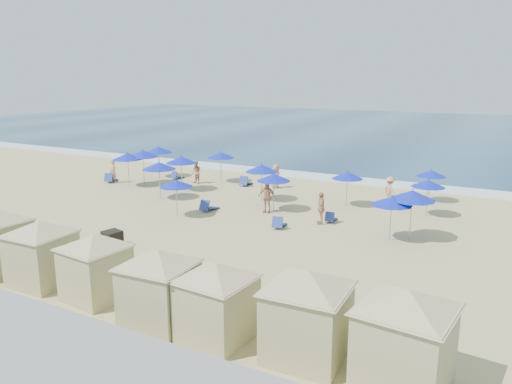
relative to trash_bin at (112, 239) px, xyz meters
The scene contains 36 objects.
ground 5.02m from the trash_bin, 73.52° to the left, with size 160.00×160.00×0.00m, color tan.
ocean 59.81m from the trash_bin, 88.64° to the left, with size 160.00×80.00×0.06m, color navy.
surf_line 20.35m from the trash_bin, 86.00° to the left, with size 160.00×2.50×0.08m, color white.
trash_bin is the anchor object (origin of this frame).
cabana_1 4.71m from the trash_bin, 79.53° to the right, with size 4.43×4.43×2.78m.
cabana_2 5.83m from the trash_bin, 50.63° to the right, with size 4.21×4.21×2.65m.
cabana_3 8.44m from the trash_bin, 34.90° to the right, with size 4.40×4.40×2.77m.
cabana_4 10.21m from the trash_bin, 27.59° to the right, with size 4.25×4.25×2.67m.
cabana_5 12.64m from the trash_bin, 20.23° to the right, with size 4.63×4.63×2.91m.
cabana_6 15.22m from the trash_bin, 16.89° to the right, with size 4.70×4.70×2.96m.
umbrella_0 16.87m from the trash_bin, 122.23° to the left, with size 2.22×2.22×2.53m.
umbrella_1 13.71m from the trash_bin, 129.71° to the left, with size 2.23×2.23×2.54m.
umbrella_2 14.20m from the trash_bin, 125.40° to the left, with size 2.33×2.33×2.65m.
umbrella_3 9.64m from the trash_bin, 116.07° to the left, with size 2.23×2.23×2.54m.
umbrella_4 15.47m from the trash_bin, 103.49° to the left, with size 2.10×2.10×2.39m.
umbrella_5 12.19m from the trash_bin, 111.62° to the left, with size 2.21×2.21×2.51m.
umbrella_6 5.92m from the trash_bin, 95.92° to the left, with size 1.95×1.95×2.22m.
umbrella_7 11.63m from the trash_bin, 80.67° to the left, with size 2.14×2.14×2.43m.
umbrella_8 10.28m from the trash_bin, 68.63° to the left, with size 2.06×2.06×2.34m.
umbrella_9 14.59m from the trash_bin, 60.43° to the left, with size 1.96×1.96×2.23m.
umbrella_10 17.46m from the trash_bin, 46.77° to the left, with size 1.94×1.94×2.20m.
umbrella_11 13.45m from the trash_bin, 33.06° to the left, with size 2.01×2.01×2.29m.
umbrella_12 19.93m from the trash_bin, 54.90° to the left, with size 1.87×1.87×2.13m.
umbrella_13 14.51m from the trash_bin, 33.35° to the left, with size 2.26×2.26×2.57m.
beach_chair_0 15.33m from the trash_bin, 135.26° to the left, with size 1.13×1.52×0.76m.
beach_chair_1 15.98m from the trash_bin, 117.02° to the left, with size 0.62×1.22×0.65m.
beach_chair_2 14.78m from the trash_bin, 95.11° to the left, with size 0.83×1.48×0.77m.
beach_chair_3 7.50m from the trash_bin, 87.55° to the left, with size 0.63×1.38×0.75m.
beach_chair_4 8.53m from the trash_bin, 49.57° to the left, with size 0.82×1.35×0.69m.
beach_chair_5 11.66m from the trash_bin, 49.69° to the left, with size 0.68×1.21×0.63m.
beachgoer_0 15.08m from the trash_bin, 134.35° to the left, with size 0.64×0.42×1.75m, color tan.
beachgoer_1 14.39m from the trash_bin, 109.78° to the left, with size 0.84×0.65×1.72m, color tan.
beachgoer_2 9.60m from the trash_bin, 68.43° to the left, with size 1.09×0.45×1.86m, color tan.
beachgoer_3 17.41m from the trash_bin, 57.75° to the left, with size 1.09×0.63×1.69m, color tan.
beachgoer_4 15.12m from the trash_bin, 86.18° to the left, with size 0.84×0.55×1.72m, color tan.
beachgoer_5 10.96m from the trash_bin, 48.86° to the left, with size 1.04×0.43×1.78m, color tan.
Camera 1 is at (15.35, -21.08, 7.84)m, focal length 35.00 mm.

